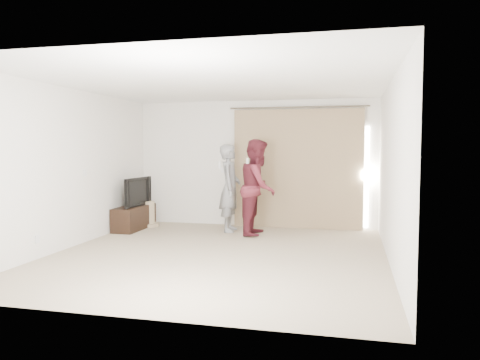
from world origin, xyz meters
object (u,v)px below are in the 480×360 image
person_woman (258,187)px  tv (134,192)px  tv_console (134,217)px  person_man (230,188)px

person_woman → tv: bearing=179.9°
tv → tv_console: bearing=0.0°
tv_console → tv: size_ratio=1.21×
person_man → person_woman: size_ratio=0.95×
person_man → person_woman: (0.60, -0.22, 0.05)m
person_man → person_woman: person_woman is taller
tv → person_woman: person_woman is taller
tv → person_man: 1.95m
tv → person_woman: size_ratio=0.56×
tv → person_woman: (2.53, -0.00, 0.14)m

